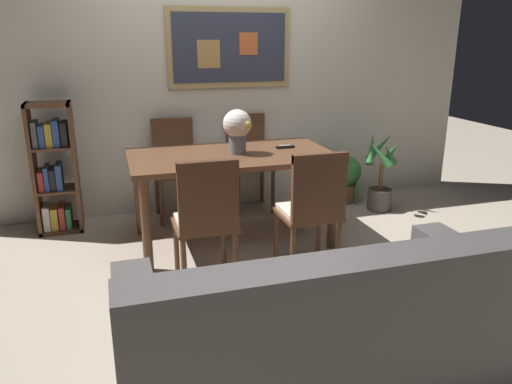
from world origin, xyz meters
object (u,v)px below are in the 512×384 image
(tv_remote, at_px, (285,147))
(leather_couch, at_px, (326,342))
(dining_chair_near_left, at_px, (206,214))
(dining_chair_near_right, at_px, (312,204))
(bookshelf, at_px, (54,171))
(potted_palm, at_px, (380,179))
(dining_chair_far_right, at_px, (248,154))
(dining_table, at_px, (232,165))
(potted_ivy, at_px, (346,178))
(flower_vase, at_px, (238,128))
(dining_chair_far_left, at_px, (175,160))

(tv_remote, bearing_deg, leather_couch, -104.87)
(dining_chair_near_left, distance_m, dining_chair_near_right, 0.73)
(bookshelf, distance_m, potted_palm, 2.97)
(dining_chair_near_right, height_order, dining_chair_far_right, same)
(dining_table, height_order, dining_chair_near_left, dining_chair_near_left)
(tv_remote, bearing_deg, dining_table, -171.53)
(bookshelf, distance_m, potted_ivy, 2.77)
(potted_ivy, relative_size, flower_vase, 1.49)
(bookshelf, relative_size, potted_palm, 1.48)
(dining_chair_near_right, bearing_deg, leather_couch, -110.01)
(dining_chair_near_right, distance_m, tv_remote, 0.88)
(dining_table, bearing_deg, dining_chair_far_left, 115.40)
(dining_chair_far_left, height_order, bookshelf, bookshelf)
(dining_chair_near_right, xyz_separation_m, flower_vase, (-0.32, 0.77, 0.41))
(dining_chair_far_left, height_order, tv_remote, dining_chair_far_left)
(dining_chair_near_left, xyz_separation_m, leather_couch, (0.30, -1.20, -0.22))
(dining_chair_near_right, bearing_deg, dining_chair_far_left, 115.40)
(dining_table, height_order, flower_vase, flower_vase)
(dining_table, xyz_separation_m, dining_chair_far_right, (0.36, 0.79, -0.11))
(dining_chair_far_left, bearing_deg, leather_couch, -83.94)
(bookshelf, height_order, potted_ivy, bookshelf)
(bookshelf, relative_size, flower_vase, 3.20)
(dining_chair_near_right, height_order, bookshelf, bookshelf)
(tv_remote, bearing_deg, dining_chair_near_left, -135.20)
(potted_ivy, bearing_deg, dining_chair_near_right, -124.44)
(dining_chair_far_left, distance_m, leather_couch, 2.74)
(potted_palm, xyz_separation_m, tv_remote, (-1.08, -0.26, 0.44))
(dining_table, relative_size, dining_chair_far_right, 1.76)
(dining_chair_near_left, xyz_separation_m, tv_remote, (0.84, 0.83, 0.21))
(dining_chair_near_right, height_order, flower_vase, flower_vase)
(dining_table, relative_size, tv_remote, 10.26)
(flower_vase, bearing_deg, dining_chair_far_right, 68.58)
(dining_chair_far_left, relative_size, potted_ivy, 1.75)
(dining_chair_far_right, xyz_separation_m, bookshelf, (-1.75, -0.13, -0.00))
(dining_chair_far_right, relative_size, dining_chair_far_left, 1.00)
(dining_chair_far_right, bearing_deg, potted_palm, -21.02)
(potted_ivy, distance_m, flower_vase, 1.64)
(dining_chair_near_left, distance_m, bookshelf, 1.76)
(leather_couch, bearing_deg, potted_palm, 54.78)
(dining_table, bearing_deg, tv_remote, 8.47)
(dining_chair_near_left, distance_m, flower_vase, 0.95)
(potted_ivy, bearing_deg, dining_chair_near_left, -140.19)
(dining_chair_near_left, xyz_separation_m, dining_chair_far_left, (0.01, 1.51, 0.00))
(leather_couch, distance_m, potted_ivy, 3.01)
(flower_vase, bearing_deg, bookshelf, 154.86)
(dining_chair_near_left, relative_size, dining_chair_near_right, 1.00)
(flower_vase, relative_size, tv_remote, 2.23)
(leather_couch, bearing_deg, dining_chair_near_left, 103.94)
(dining_table, relative_size, leather_couch, 0.89)
(potted_palm, bearing_deg, dining_chair_near_left, -150.30)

